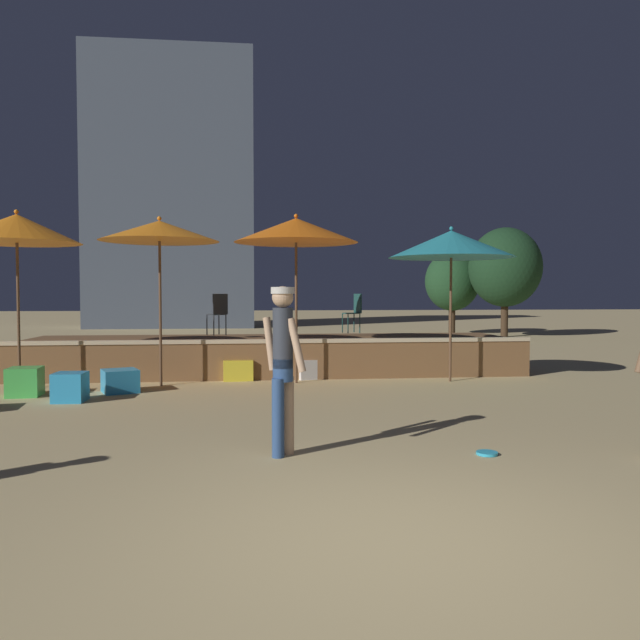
{
  "coord_description": "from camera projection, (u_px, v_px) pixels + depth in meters",
  "views": [
    {
      "loc": [
        -1.0,
        -4.1,
        1.72
      ],
      "look_at": [
        0.0,
        5.08,
        1.33
      ],
      "focal_mm": 35.0,
      "sensor_mm": 36.0,
      "label": 1
    }
  ],
  "objects": [
    {
      "name": "bistro_chair_0",
      "position": [
        355.0,
        309.0,
        14.4
      ],
      "size": [
        0.43,
        0.43,
        0.9
      ],
      "rotation": [
        0.0,
        0.0,
        5.01
      ],
      "color": "#1E4C47",
      "rests_on": "wooden_deck"
    },
    {
      "name": "distant_building",
      "position": [
        172.0,
        192.0,
        31.77
      ],
      "size": [
        8.3,
        3.45,
        13.85
      ],
      "color": "#4C5666",
      "rests_on": "ground"
    },
    {
      "name": "background_tree_0",
      "position": [
        452.0,
        281.0,
        26.41
      ],
      "size": [
        2.29,
        2.29,
        3.52
      ],
      "color": "#3D2B1C",
      "rests_on": "ground"
    },
    {
      "name": "background_tree_1",
      "position": [
        505.0,
        267.0,
        24.65
      ],
      "size": [
        2.85,
        2.85,
        4.33
      ],
      "color": "#3D2B1C",
      "rests_on": "ground"
    },
    {
      "name": "cube_seat_3",
      "position": [
        308.0,
        369.0,
        12.62
      ],
      "size": [
        0.62,
        0.62,
        0.39
      ],
      "rotation": [
        0.0,
        0.0,
        0.31
      ],
      "color": "white",
      "rests_on": "ground"
    },
    {
      "name": "patio_umbrella_0",
      "position": [
        451.0,
        244.0,
        12.09
      ],
      "size": [
        2.44,
        2.44,
        3.02
      ],
      "color": "brown",
      "rests_on": "ground"
    },
    {
      "name": "bistro_chair_1",
      "position": [
        218.0,
        310.0,
        13.51
      ],
      "size": [
        0.47,
        0.47,
        0.9
      ],
      "rotation": [
        0.0,
        0.0,
        3.72
      ],
      "color": "#2D3338",
      "rests_on": "wooden_deck"
    },
    {
      "name": "cube_seat_5",
      "position": [
        70.0,
        387.0,
        9.91
      ],
      "size": [
        0.49,
        0.49,
        0.46
      ],
      "rotation": [
        0.0,
        0.0,
        -0.03
      ],
      "color": "#2D9EDB",
      "rests_on": "ground"
    },
    {
      "name": "frisbee_disc",
      "position": [
        487.0,
        453.0,
        6.63
      ],
      "size": [
        0.23,
        0.23,
        0.03
      ],
      "color": "#33B2D8",
      "rests_on": "ground"
    },
    {
      "name": "cube_seat_1",
      "position": [
        238.0,
        369.0,
        12.43
      ],
      "size": [
        0.61,
        0.61,
        0.41
      ],
      "rotation": [
        0.0,
        0.0,
        0.06
      ],
      "color": "yellow",
      "rests_on": "ground"
    },
    {
      "name": "person_3",
      "position": [
        283.0,
        359.0,
        6.57
      ],
      "size": [
        0.47,
        0.41,
        1.8
      ],
      "rotation": [
        0.0,
        0.0,
        0.88
      ],
      "color": "#2D4C7F",
      "rests_on": "ground"
    },
    {
      "name": "ground_plane",
      "position": [
        400.0,
        545.0,
        4.26
      ],
      "size": [
        120.0,
        120.0,
        0.0
      ],
      "primitive_type": "plane",
      "color": "tan"
    },
    {
      "name": "patio_umbrella_3",
      "position": [
        17.0,
        229.0,
        11.13
      ],
      "size": [
        2.22,
        2.22,
        3.22
      ],
      "color": "brown",
      "rests_on": "ground"
    },
    {
      "name": "cube_seat_2",
      "position": [
        120.0,
        381.0,
        10.85
      ],
      "size": [
        0.74,
        0.74,
        0.4
      ],
      "rotation": [
        0.0,
        0.0,
        0.38
      ],
      "color": "#2D9EDB",
      "rests_on": "ground"
    },
    {
      "name": "patio_umbrella_2",
      "position": [
        296.0,
        231.0,
        11.88
      ],
      "size": [
        2.37,
        2.37,
        3.24
      ],
      "color": "brown",
      "rests_on": "ground"
    },
    {
      "name": "cube_seat_0",
      "position": [
        25.0,
        382.0,
        10.43
      ],
      "size": [
        0.55,
        0.55,
        0.48
      ],
      "rotation": [
        0.0,
        0.0,
        0.07
      ],
      "color": "#4CC651",
      "rests_on": "ground"
    },
    {
      "name": "patio_umbrella_1",
      "position": [
        159.0,
        231.0,
        11.51
      ],
      "size": [
        2.19,
        2.19,
        3.15
      ],
      "color": "brown",
      "rests_on": "ground"
    },
    {
      "name": "wooden_deck",
      "position": [
        272.0,
        355.0,
        13.75
      ],
      "size": [
        10.58,
        2.88,
        0.82
      ],
      "color": "brown",
      "rests_on": "ground"
    }
  ]
}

